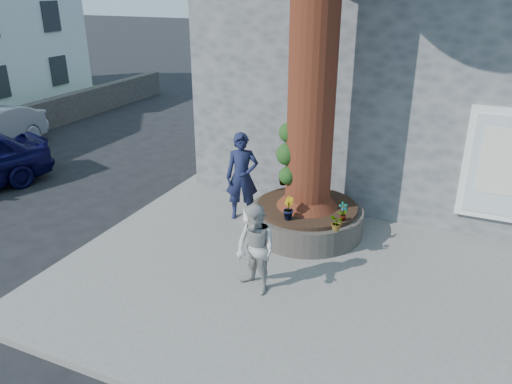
% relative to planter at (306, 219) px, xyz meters
% --- Properties ---
extents(ground, '(120.00, 120.00, 0.00)m').
position_rel_planter_xyz_m(ground, '(-0.80, -2.00, -0.41)').
color(ground, black).
rests_on(ground, ground).
extents(pavement, '(9.00, 8.00, 0.12)m').
position_rel_planter_xyz_m(pavement, '(0.70, -1.00, -0.35)').
color(pavement, slate).
rests_on(pavement, ground).
extents(yellow_line, '(0.10, 30.00, 0.01)m').
position_rel_planter_xyz_m(yellow_line, '(-3.85, -1.00, -0.41)').
color(yellow_line, yellow).
rests_on(yellow_line, ground).
extents(stone_shop, '(10.30, 8.30, 6.30)m').
position_rel_planter_xyz_m(stone_shop, '(1.70, 5.20, 2.75)').
color(stone_shop, '#535559').
rests_on(stone_shop, ground).
extents(planter, '(2.30, 2.30, 0.60)m').
position_rel_planter_xyz_m(planter, '(0.00, 0.00, 0.00)').
color(planter, black).
rests_on(planter, pavement).
extents(man, '(0.82, 0.68, 1.91)m').
position_rel_planter_xyz_m(man, '(-1.50, 0.08, 0.66)').
color(man, '#151A39').
rests_on(man, pavement).
extents(woman, '(0.93, 0.84, 1.55)m').
position_rel_planter_xyz_m(woman, '(-0.09, -2.37, 0.48)').
color(woman, '#A1A09A').
rests_on(woman, pavement).
extents(shopping_bag, '(0.21, 0.13, 0.28)m').
position_rel_planter_xyz_m(shopping_bag, '(-1.30, -0.02, -0.15)').
color(shopping_bag, white).
rests_on(shopping_bag, pavement).
extents(plant_a, '(0.24, 0.24, 0.38)m').
position_rel_planter_xyz_m(plant_a, '(0.85, -0.41, 0.50)').
color(plant_a, gray).
rests_on(plant_a, planter).
extents(plant_b, '(0.33, 0.33, 0.44)m').
position_rel_planter_xyz_m(plant_b, '(-0.13, -0.76, 0.53)').
color(plant_b, gray).
rests_on(plant_b, planter).
extents(plant_c, '(0.25, 0.25, 0.36)m').
position_rel_planter_xyz_m(plant_c, '(-0.85, 0.85, 0.49)').
color(plant_c, gray).
rests_on(plant_c, planter).
extents(plant_d, '(0.34, 0.35, 0.30)m').
position_rel_planter_xyz_m(plant_d, '(0.85, -0.85, 0.46)').
color(plant_d, gray).
rests_on(plant_d, planter).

